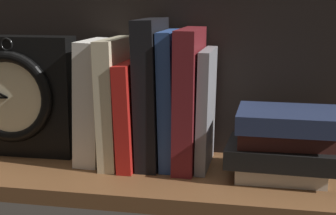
{
  "coord_description": "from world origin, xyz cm",
  "views": [
    {
      "loc": [
        21.49,
        -80.45,
        28.31
      ],
      "look_at": [
        4.63,
        3.6,
        10.0
      ],
      "focal_mm": 54.61,
      "sensor_mm": 36.0,
      "label": 1
    }
  ],
  "objects": [
    {
      "name": "book_white_catcher",
      "position": [
        -8.32,
        3.6,
        10.67
      ],
      "size": [
        4.84,
        12.46,
        21.47
      ],
      "primitive_type": "cube",
      "rotation": [
        0.0,
        0.04,
        0.0
      ],
      "color": "silver",
      "rests_on": "ground_plane"
    },
    {
      "name": "book_blue_modern",
      "position": [
        5.16,
        3.6,
        11.56
      ],
      "size": [
        2.97,
        12.25,
        23.18
      ],
      "primitive_type": "cube",
      "rotation": [
        0.0,
        -0.03,
        0.0
      ],
      "color": "#2D4C8E",
      "rests_on": "ground_plane"
    },
    {
      "name": "framed_clock",
      "position": [
        -23.75,
        3.54,
        10.97
      ],
      "size": [
        21.8,
        6.57,
        21.8
      ],
      "color": "black",
      "rests_on": "ground_plane"
    },
    {
      "name": "book_gray_chess",
      "position": [
        11.25,
        3.6,
        10.07
      ],
      "size": [
        2.2,
        12.49,
        20.17
      ],
      "primitive_type": "cube",
      "rotation": [
        0.0,
        0.02,
        0.0
      ],
      "color": "gray",
      "rests_on": "ground_plane"
    },
    {
      "name": "book_stack_side",
      "position": [
        24.29,
        0.49,
        5.68
      ],
      "size": [
        17.75,
        13.03,
        11.14
      ],
      "color": "beige",
      "rests_on": "ground_plane"
    },
    {
      "name": "book_cream_twain",
      "position": [
        -4.52,
        3.6,
        10.84
      ],
      "size": [
        3.42,
        15.48,
        21.75
      ],
      "primitive_type": "cube",
      "rotation": [
        0.0,
        -0.02,
        0.0
      ],
      "color": "beige",
      "rests_on": "ground_plane"
    },
    {
      "name": "book_red_requiem",
      "position": [
        -1.5,
        3.6,
        8.94
      ],
      "size": [
        3.14,
        16.06,
        17.95
      ],
      "primitive_type": "cube",
      "rotation": [
        0.0,
        -0.04,
        0.0
      ],
      "color": "red",
      "rests_on": "ground_plane"
    },
    {
      "name": "book_maroon_dawkins",
      "position": [
        8.35,
        3.6,
        11.75
      ],
      "size": [
        3.61,
        14.87,
        23.52
      ],
      "primitive_type": "cube",
      "rotation": [
        0.0,
        0.01,
        0.0
      ],
      "color": "maroon",
      "rests_on": "ground_plane"
    },
    {
      "name": "ground_plane",
      "position": [
        0.0,
        0.0,
        -1.25
      ],
      "size": [
        77.81,
        25.67,
        2.5
      ],
      "primitive_type": "cube",
      "color": "brown"
    },
    {
      "name": "book_black_skeptic",
      "position": [
        1.86,
        3.6,
        12.51
      ],
      "size": [
        4.22,
        13.63,
        25.11
      ],
      "primitive_type": "cube",
      "rotation": [
        0.0,
        -0.02,
        0.0
      ],
      "color": "black",
      "rests_on": "ground_plane"
    },
    {
      "name": "back_panel",
      "position": [
        0.0,
        12.23,
        16.63
      ],
      "size": [
        77.81,
        1.2,
        33.26
      ],
      "primitive_type": "cube",
      "color": "black",
      "rests_on": "ground_plane"
    }
  ]
}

